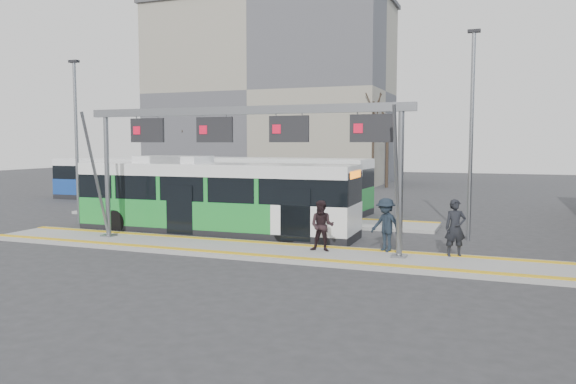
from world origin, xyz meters
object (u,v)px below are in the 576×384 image
object	(u,v)px
gantry	(242,135)
hero_bus	(215,199)
passenger_b	(322,226)
passenger_a	(455,228)
passenger_c	(386,225)

from	to	relation	value
gantry	hero_bus	bearing A→B (deg)	133.30
gantry	passenger_b	world-z (taller)	gantry
passenger_a	passenger_b	world-z (taller)	passenger_a
gantry	passenger_a	xyz separation A→B (m)	(7.60, 0.84, -3.18)
passenger_a	passenger_c	bearing A→B (deg)	160.55
passenger_a	passenger_c	xyz separation A→B (m)	(-2.37, 0.00, -0.02)
gantry	passenger_b	distance (m)	4.48
gantry	hero_bus	world-z (taller)	gantry
hero_bus	passenger_a	bearing A→B (deg)	-12.14
passenger_b	passenger_c	size ratio (longest dim) A/B	0.95
hero_bus	passenger_b	distance (m)	6.44
hero_bus	passenger_c	world-z (taller)	hero_bus
passenger_c	passenger_a	bearing A→B (deg)	27.78
passenger_b	passenger_a	bearing A→B (deg)	5.83
hero_bus	gantry	bearing A→B (deg)	-47.79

